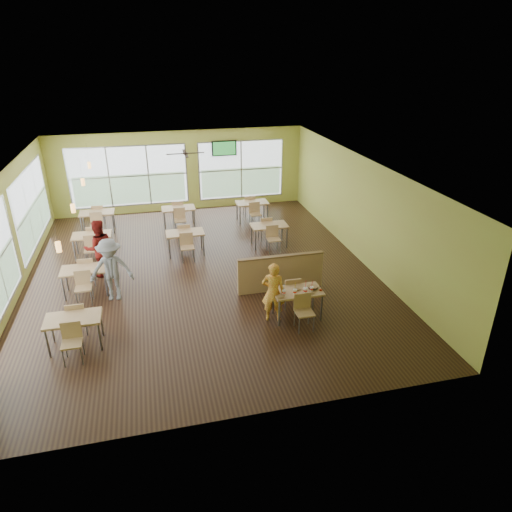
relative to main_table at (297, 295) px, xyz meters
The scene contains 20 objects.
room 3.73m from the main_table, 123.69° to the left, with size 12.00×12.04×3.20m.
window_bays 7.70m from the main_table, 127.41° to the left, with size 9.24×10.24×2.38m.
main_table is the anchor object (origin of this frame).
half_wall_divider 1.45m from the main_table, 90.00° to the left, with size 2.40×0.14×1.04m.
dining_tables 5.61m from the main_table, 122.91° to the left, with size 6.92×8.72×0.87m.
pendant_lights 6.62m from the main_table, 144.75° to the left, with size 0.11×7.31×0.86m.
ceiling_fan 6.73m from the main_table, 108.43° to the left, with size 1.25×1.25×0.29m.
tv_backwall 9.08m from the main_table, 91.29° to the left, with size 1.00×0.07×0.60m.
man_plaid 0.63m from the main_table, behind, with size 0.57×0.37×1.55m, color #D55517.
patron_maroon 6.02m from the main_table, 143.82° to the left, with size 0.84×0.65×1.72m, color #65120E.
patron_grey 4.90m from the main_table, 155.64° to the left, with size 1.12×0.64×1.73m, color slate.
cup_blue 0.44m from the main_table, 164.28° to the right, with size 0.09×0.09×0.32m.
cup_yellow 0.27m from the main_table, 128.50° to the right, with size 0.10×0.10×0.35m.
cup_red_near 0.29m from the main_table, 48.45° to the right, with size 0.11×0.11×0.38m.
cup_red_far 0.39m from the main_table, 18.95° to the right, with size 0.09×0.09×0.32m.
food_basket 0.42m from the main_table, ahead, with size 0.26×0.26×0.06m.
ketchup_cup 0.58m from the main_table, 13.83° to the right, with size 0.07×0.07×0.03m, color #951E06.
wrapper_left 0.57m from the main_table, 156.06° to the right, with size 0.17×0.15×0.04m, color #9E794C.
wrapper_mid 0.15m from the main_table, 87.89° to the left, with size 0.18×0.16×0.04m, color #9E794C.
wrapper_right 0.39m from the main_table, 36.76° to the right, with size 0.13×0.12×0.03m, color #9E794C.
Camera 1 is at (-1.28, -12.23, 6.19)m, focal length 32.00 mm.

